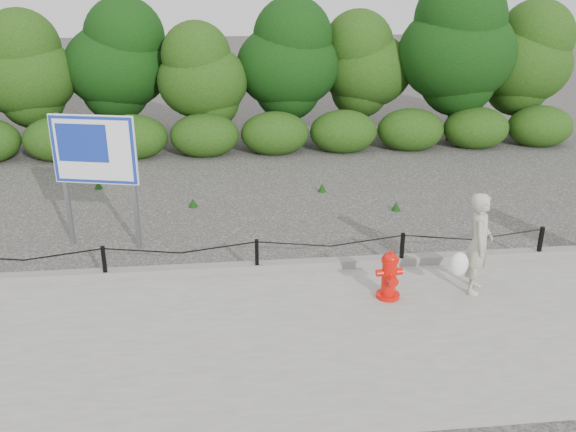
# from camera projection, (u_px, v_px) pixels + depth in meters

# --- Properties ---
(ground) EXTENTS (90.00, 90.00, 0.00)m
(ground) POSITION_uv_depth(u_px,v_px,m) (257.00, 276.00, 10.35)
(ground) COLOR #2D2B28
(ground) RESTS_ON ground
(sidewalk) EXTENTS (14.00, 4.00, 0.08)m
(sidewalk) POSITION_uv_depth(u_px,v_px,m) (266.00, 339.00, 8.49)
(sidewalk) COLOR gray
(sidewalk) RESTS_ON ground
(curb) EXTENTS (14.00, 0.22, 0.14)m
(curb) POSITION_uv_depth(u_px,v_px,m) (257.00, 267.00, 10.34)
(curb) COLOR slate
(curb) RESTS_ON sidewalk
(chain_barrier) EXTENTS (10.06, 0.06, 0.60)m
(chain_barrier) POSITION_uv_depth(u_px,v_px,m) (257.00, 252.00, 10.19)
(chain_barrier) COLOR black
(chain_barrier) RESTS_ON sidewalk
(treeline) EXTENTS (20.24, 3.66, 4.78)m
(treeline) POSITION_uv_depth(u_px,v_px,m) (267.00, 60.00, 17.80)
(treeline) COLOR black
(treeline) RESTS_ON ground
(fire_hydrant) EXTENTS (0.42, 0.43, 0.79)m
(fire_hydrant) POSITION_uv_depth(u_px,v_px,m) (389.00, 276.00, 9.37)
(fire_hydrant) COLOR red
(fire_hydrant) RESTS_ON sidewalk
(pedestrian) EXTENTS (0.80, 0.70, 1.63)m
(pedestrian) POSITION_uv_depth(u_px,v_px,m) (478.00, 245.00, 9.43)
(pedestrian) COLOR #AAA691
(pedestrian) RESTS_ON sidewalk
(advertising_sign) EXTENTS (1.53, 0.47, 2.50)m
(advertising_sign) POSITION_uv_depth(u_px,v_px,m) (94.00, 156.00, 10.87)
(advertising_sign) COLOR slate
(advertising_sign) RESTS_ON ground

